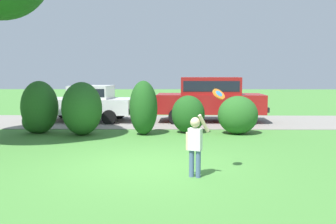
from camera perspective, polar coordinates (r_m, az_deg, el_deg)
ground_plane at (r=8.18m, az=-4.12°, el=-8.50°), size 80.00×80.00×0.00m
driveway_strip at (r=15.42m, az=-1.79°, el=-1.53°), size 28.00×4.40×0.02m
shrub_near_tree at (r=13.19m, az=-19.93°, el=0.36°), size 1.26×1.40×1.82m
shrub_centre_left at (r=12.35m, az=-13.59°, el=0.53°), size 1.34×1.52×1.79m
shrub_centre at (r=12.09m, az=-3.94°, el=0.68°), size 0.95×1.04×1.84m
shrub_centre_right at (r=12.46m, az=3.25°, el=-0.36°), size 1.16×0.93×1.32m
shrub_far_end at (r=12.44m, az=11.11°, el=-0.48°), size 1.37×1.10×1.31m
parked_sedan at (r=15.89m, az=-12.86°, el=1.58°), size 4.50×2.30×1.56m
parked_suv at (r=15.40m, az=6.73°, el=2.41°), size 4.77×2.25×1.92m
child_thrower at (r=7.12m, az=4.37°, el=-4.79°), size 0.48×0.25×1.29m
frisbee at (r=7.35m, az=8.11°, el=2.86°), size 0.33×0.25×0.30m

